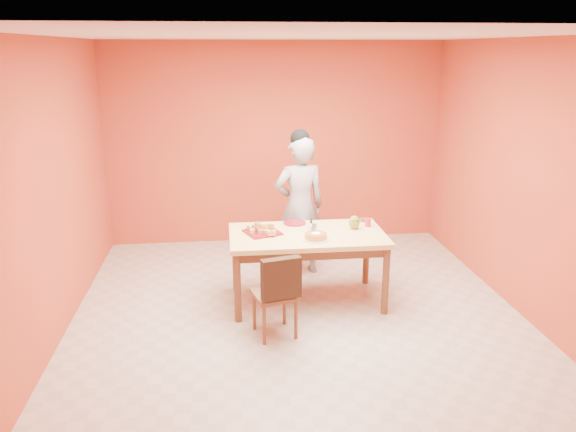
{
  "coord_description": "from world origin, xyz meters",
  "views": [
    {
      "loc": [
        -0.69,
        -5.0,
        2.59
      ],
      "look_at": [
        -0.08,
        0.3,
        0.99
      ],
      "focal_mm": 35.0,
      "sensor_mm": 36.0,
      "label": 1
    }
  ],
  "objects": [
    {
      "name": "pastry_platter",
      "position": [
        -0.33,
        0.49,
        0.77
      ],
      "size": [
        0.42,
        0.42,
        0.02
      ],
      "primitive_type": "cube",
      "rotation": [
        0.0,
        0.0,
        0.37
      ],
      "color": "maroon",
      "rests_on": "dining_table"
    },
    {
      "name": "wall_left",
      "position": [
        -2.25,
        0.0,
        1.35
      ],
      "size": [
        0.0,
        5.0,
        5.0
      ],
      "primitive_type": "plane",
      "rotation": [
        1.57,
        0.0,
        1.57
      ],
      "color": "#BA482B",
      "rests_on": "floor"
    },
    {
      "name": "red_dinner_plate",
      "position": [
        0.05,
        0.78,
        0.77
      ],
      "size": [
        0.3,
        0.3,
        0.01
      ],
      "primitive_type": "cylinder",
      "rotation": [
        0.0,
        0.0,
        0.23
      ],
      "color": "maroon",
      "rests_on": "dining_table"
    },
    {
      "name": "ceiling",
      "position": [
        0.0,
        0.0,
        2.7
      ],
      "size": [
        5.0,
        5.0,
        0.0
      ],
      "primitive_type": "plane",
      "rotation": [
        3.14,
        0.0,
        0.0
      ],
      "color": "white",
      "rests_on": "wall_back"
    },
    {
      "name": "dining_table",
      "position": [
        0.13,
        0.43,
        0.67
      ],
      "size": [
        1.6,
        0.9,
        0.76
      ],
      "color": "#F1DA7E",
      "rests_on": "floor"
    },
    {
      "name": "sponge_cake",
      "position": [
        0.19,
        0.23,
        0.8
      ],
      "size": [
        0.25,
        0.25,
        0.05
      ],
      "primitive_type": "cylinder",
      "rotation": [
        0.0,
        0.0,
        0.16
      ],
      "color": "gold",
      "rests_on": "white_cake_plate"
    },
    {
      "name": "egg_ornament",
      "position": [
        0.65,
        0.52,
        0.83
      ],
      "size": [
        0.12,
        0.1,
        0.15
      ],
      "primitive_type": "ellipsoid",
      "rotation": [
        0.0,
        0.0,
        0.09
      ],
      "color": "olive",
      "rests_on": "dining_table"
    },
    {
      "name": "checker_tin",
      "position": [
        0.81,
        0.78,
        0.77
      ],
      "size": [
        0.12,
        0.12,
        0.03
      ],
      "primitive_type": "cylinder",
      "rotation": [
        0.0,
        0.0,
        0.32
      ],
      "color": "#371D0F",
      "rests_on": "dining_table"
    },
    {
      "name": "wall_right",
      "position": [
        2.25,
        0.0,
        1.35
      ],
      "size": [
        0.0,
        5.0,
        5.0
      ],
      "primitive_type": "plane",
      "rotation": [
        1.57,
        0.0,
        -1.57
      ],
      "color": "#BA482B",
      "rests_on": "floor"
    },
    {
      "name": "white_cake_plate",
      "position": [
        0.19,
        0.23,
        0.77
      ],
      "size": [
        0.29,
        0.29,
        0.01
      ],
      "primitive_type": "cylinder",
      "rotation": [
        0.0,
        0.0,
        0.1
      ],
      "color": "silver",
      "rests_on": "dining_table"
    },
    {
      "name": "pastry_pile",
      "position": [
        -0.33,
        0.49,
        0.83
      ],
      "size": [
        0.29,
        0.29,
        0.1
      ],
      "primitive_type": null,
      "color": "tan",
      "rests_on": "pastry_platter"
    },
    {
      "name": "person",
      "position": [
        0.17,
        1.25,
        0.82
      ],
      "size": [
        0.65,
        0.48,
        1.64
      ],
      "primitive_type": "imported",
      "rotation": [
        0.0,
        0.0,
        3.29
      ],
      "color": "gray",
      "rests_on": "floor"
    },
    {
      "name": "cake_server",
      "position": [
        0.2,
        0.41,
        0.83
      ],
      "size": [
        0.1,
        0.26,
        0.01
      ],
      "primitive_type": "cube",
      "rotation": [
        0.0,
        0.0,
        -0.2
      ],
      "color": "silver",
      "rests_on": "sponge_cake"
    },
    {
      "name": "floor",
      "position": [
        0.0,
        0.0,
        0.0
      ],
      "size": [
        5.0,
        5.0,
        0.0
      ],
      "primitive_type": "plane",
      "color": "beige",
      "rests_on": "ground"
    },
    {
      "name": "wall_back",
      "position": [
        0.0,
        2.5,
        1.35
      ],
      "size": [
        4.5,
        0.0,
        4.5
      ],
      "primitive_type": "plane",
      "rotation": [
        1.57,
        0.0,
        0.0
      ],
      "color": "#BA482B",
      "rests_on": "floor"
    },
    {
      "name": "dining_chair",
      "position": [
        -0.27,
        -0.28,
        0.43
      ],
      "size": [
        0.47,
        0.52,
        0.83
      ],
      "rotation": [
        0.0,
        0.0,
        0.24
      ],
      "color": "brown",
      "rests_on": "floor"
    },
    {
      "name": "magenta_glass",
      "position": [
        0.81,
        0.59,
        0.8
      ],
      "size": [
        0.08,
        0.08,
        0.09
      ],
      "primitive_type": "cylinder",
      "rotation": [
        0.0,
        0.0,
        0.31
      ],
      "color": "#B91B40",
      "rests_on": "dining_table"
    }
  ]
}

